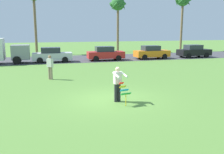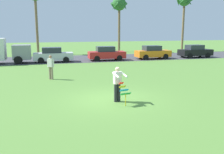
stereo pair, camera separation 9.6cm
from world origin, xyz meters
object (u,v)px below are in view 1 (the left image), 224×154
object	(u,v)px
parked_car_silver	(52,55)
palm_tree_far_left	(183,2)
person_kite_flyer	(118,83)
parked_car_red	(105,54)
kite_held	(124,91)
parked_car_orange	(152,52)
parked_car_black	(194,51)
palm_tree_centre_far	(118,6)
person_walker_near	(50,66)

from	to	relation	value
parked_car_silver	palm_tree_far_left	xyz separation A→B (m)	(21.20, 9.18, 7.05)
palm_tree_far_left	person_kite_flyer	bearing A→B (deg)	-126.16
parked_car_red	kite_held	bearing A→B (deg)	-101.10
parked_car_silver	palm_tree_far_left	bearing A→B (deg)	23.40
parked_car_orange	parked_car_black	bearing A→B (deg)	-0.00
palm_tree_centre_far	parked_car_red	bearing A→B (deg)	-114.07
palm_tree_centre_far	kite_held	bearing A→B (deg)	-106.22
parked_car_orange	kite_held	bearing A→B (deg)	-118.21
kite_held	palm_tree_centre_far	distance (m)	29.13
kite_held	person_walker_near	xyz separation A→B (m)	(-3.16, 7.20, 0.24)
parked_car_orange	parked_car_black	xyz separation A→B (m)	(5.87, -0.00, 0.00)
palm_tree_centre_far	parked_car_orange	bearing A→B (deg)	-83.53
parked_car_black	person_walker_near	distance (m)	20.60
parked_car_orange	person_kite_flyer	bearing A→B (deg)	-119.46
kite_held	parked_car_black	bearing A→B (deg)	48.58
parked_car_orange	parked_car_silver	bearing A→B (deg)	179.99
kite_held	palm_tree_centre_far	bearing A→B (deg)	73.78
person_kite_flyer	kite_held	bearing A→B (deg)	-76.72
parked_car_red	parked_car_black	world-z (taller)	same
kite_held	parked_car_silver	bearing A→B (deg)	98.94
parked_car_black	parked_car_silver	bearing A→B (deg)	179.99
parked_car_black	person_walker_near	world-z (taller)	person_walker_near
person_kite_flyer	parked_car_orange	distance (m)	18.80
parked_car_red	palm_tree_far_left	bearing A→B (deg)	31.12
palm_tree_centre_far	person_walker_near	bearing A→B (deg)	-118.90
kite_held	palm_tree_far_left	size ratio (longest dim) A/B	0.11
parked_car_silver	palm_tree_far_left	size ratio (longest dim) A/B	0.46
kite_held	parked_car_silver	distance (m)	17.19
parked_car_red	palm_tree_far_left	xyz separation A→B (m)	(15.20, 9.18, 7.05)
kite_held	parked_car_silver	xyz separation A→B (m)	(-2.67, 16.98, 0.09)
palm_tree_centre_far	person_walker_near	xyz separation A→B (m)	(-11.09, -20.09, -6.14)
person_walker_near	palm_tree_centre_far	bearing A→B (deg)	61.10
person_kite_flyer	palm_tree_centre_far	world-z (taller)	palm_tree_centre_far
parked_car_orange	palm_tree_centre_far	distance (m)	12.14
person_kite_flyer	parked_car_red	bearing A→B (deg)	78.02
person_kite_flyer	kite_held	distance (m)	0.67
parked_car_red	parked_car_black	bearing A→B (deg)	-0.01
parked_car_silver	palm_tree_centre_far	bearing A→B (deg)	44.19
kite_held	parked_car_red	distance (m)	17.30
kite_held	palm_tree_centre_far	size ratio (longest dim) A/B	0.12
kite_held	person_walker_near	bearing A→B (deg)	113.68
parked_car_black	person_kite_flyer	bearing A→B (deg)	-132.72
parked_car_silver	person_walker_near	world-z (taller)	person_walker_near
palm_tree_centre_far	palm_tree_far_left	size ratio (longest dim) A/B	0.91
palm_tree_centre_far	palm_tree_far_left	distance (m)	10.68
parked_car_orange	palm_tree_far_left	size ratio (longest dim) A/B	0.46
kite_held	parked_car_orange	xyz separation A→B (m)	(9.11, 16.98, 0.09)
parked_car_red	parked_car_black	size ratio (longest dim) A/B	0.99
person_kite_flyer	parked_car_silver	size ratio (longest dim) A/B	0.41
parked_car_black	palm_tree_centre_far	size ratio (longest dim) A/B	0.50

